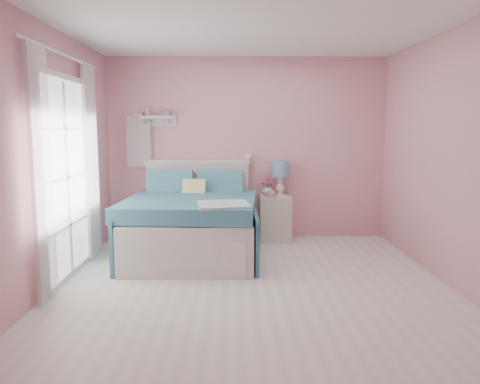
{
  "coord_description": "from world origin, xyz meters",
  "views": [
    {
      "loc": [
        -0.19,
        -4.54,
        1.6
      ],
      "look_at": [
        -0.12,
        1.2,
        0.81
      ],
      "focal_mm": 35.0,
      "sensor_mm": 36.0,
      "label": 1
    }
  ],
  "objects_px": {
    "bed": "(192,224)",
    "table_lamp": "(280,172)",
    "vase": "(267,190)",
    "nightstand": "(275,218)",
    "teacup": "(272,194)"
  },
  "relations": [
    {
      "from": "nightstand",
      "to": "table_lamp",
      "type": "xyz_separation_m",
      "value": [
        0.07,
        0.06,
        0.66
      ]
    },
    {
      "from": "nightstand",
      "to": "teacup",
      "type": "height_order",
      "value": "teacup"
    },
    {
      "from": "bed",
      "to": "vase",
      "type": "distance_m",
      "value": 1.32
    },
    {
      "from": "table_lamp",
      "to": "teacup",
      "type": "height_order",
      "value": "table_lamp"
    },
    {
      "from": "bed",
      "to": "vase",
      "type": "height_order",
      "value": "bed"
    },
    {
      "from": "vase",
      "to": "bed",
      "type": "bearing_deg",
      "value": -141.53
    },
    {
      "from": "vase",
      "to": "nightstand",
      "type": "bearing_deg",
      "value": -22.04
    },
    {
      "from": "table_lamp",
      "to": "vase",
      "type": "height_order",
      "value": "table_lamp"
    },
    {
      "from": "bed",
      "to": "table_lamp",
      "type": "bearing_deg",
      "value": 38.41
    },
    {
      "from": "vase",
      "to": "teacup",
      "type": "bearing_deg",
      "value": -71.8
    },
    {
      "from": "table_lamp",
      "to": "vase",
      "type": "relative_size",
      "value": 2.87
    },
    {
      "from": "nightstand",
      "to": "vase",
      "type": "xyz_separation_m",
      "value": [
        -0.11,
        0.04,
        0.4
      ]
    },
    {
      "from": "table_lamp",
      "to": "teacup",
      "type": "relative_size",
      "value": 4.35
    },
    {
      "from": "bed",
      "to": "teacup",
      "type": "bearing_deg",
      "value": 35.45
    },
    {
      "from": "bed",
      "to": "teacup",
      "type": "height_order",
      "value": "bed"
    }
  ]
}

